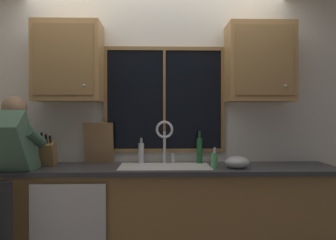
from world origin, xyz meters
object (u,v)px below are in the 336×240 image
Objects in this scene: person_standing at (1,168)px; mixing_bowl at (237,162)px; bottle_green_glass at (200,150)px; bottle_tall_clear at (141,152)px; soap_dispenser at (215,160)px; knife_block at (48,154)px; cutting_board at (99,143)px.

mixing_bowl is at bearing 5.76° from person_standing.
bottle_green_glass reaches higher than mixing_bowl.
soap_dispenser is at bearing -27.32° from bottle_tall_clear.
knife_block is 1.47m from soap_dispenser.
bottle_green_glass is at bearing -1.94° from bottle_tall_clear.
mixing_bowl is at bearing -14.44° from cutting_board.
mixing_bowl is at bearing -5.14° from knife_block.
bottle_green_glass is (0.95, -0.01, -0.06)m from cutting_board.
bottle_green_glass is 1.23× the size of bottle_tall_clear.
mixing_bowl is 0.43m from bottle_green_glass.
cutting_board is at bearing 22.10° from knife_block.
person_standing is at bearing -174.24° from mixing_bowl.
mixing_bowl is (1.91, 0.19, 0.02)m from person_standing.
soap_dispenser is 0.73× the size of bottle_tall_clear.
cutting_board is at bearing 165.56° from mixing_bowl.
bottle_green_glass is at bearing 17.00° from person_standing.
person_standing reaches higher than mixing_bowl.
cutting_board is at bearing 179.10° from bottle_green_glass.
mixing_bowl is at bearing 2.81° from soap_dispenser.
person_standing reaches higher than cutting_board.
cutting_board is at bearing -179.47° from bottle_tall_clear.
bottle_tall_clear is at bearing 25.64° from person_standing.
bottle_tall_clear is (-0.64, 0.33, 0.03)m from soap_dispenser.
cutting_board is 1.27× the size of bottle_green_glass.
bottle_green_glass is at bearing -0.90° from cutting_board.
soap_dispenser is (1.04, -0.33, -0.12)m from cutting_board.
person_standing is 4.78× the size of knife_block.
soap_dispenser is 0.72m from bottle_tall_clear.
person_standing reaches higher than knife_block.
cutting_board is 0.95m from bottle_green_glass.
knife_block is at bearing 173.81° from soap_dispenser.
knife_block is 1.50× the size of mixing_bowl.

